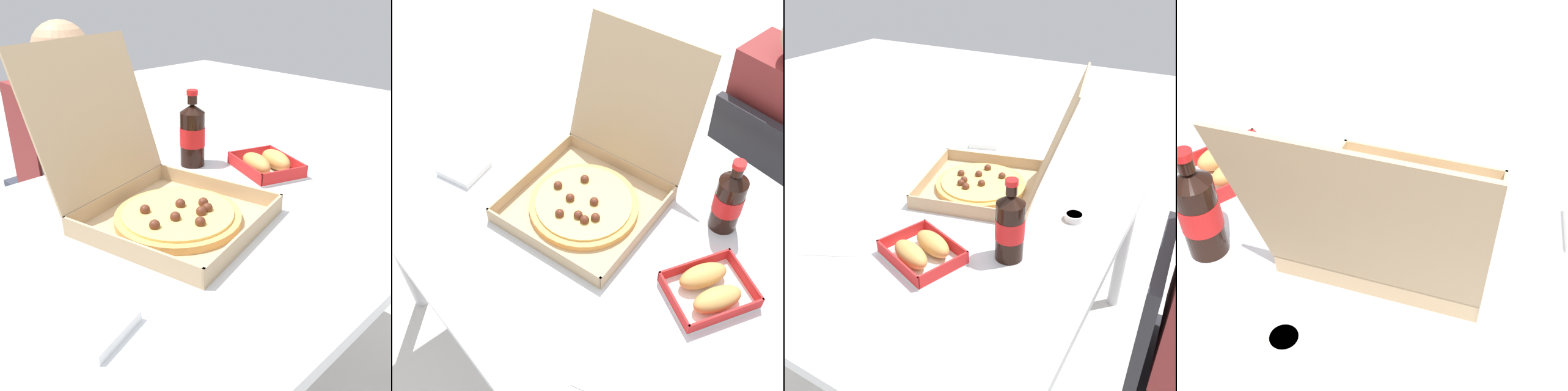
% 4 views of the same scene
% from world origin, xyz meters
% --- Properties ---
extents(dining_table, '(1.38, 0.92, 0.76)m').
position_xyz_m(dining_table, '(0.00, 0.00, 0.68)').
color(dining_table, silver).
rests_on(dining_table, ground_plane).
extents(pizza_box_open, '(0.46, 0.54, 0.39)m').
position_xyz_m(pizza_box_open, '(-0.09, 0.04, 0.81)').
color(pizza_box_open, tan).
rests_on(pizza_box_open, dining_table).
extents(bread_side_box, '(0.21, 0.23, 0.06)m').
position_xyz_m(bread_side_box, '(0.31, 0.04, 0.79)').
color(bread_side_box, white).
rests_on(bread_side_box, dining_table).
extents(cola_bottle, '(0.07, 0.07, 0.22)m').
position_xyz_m(cola_bottle, '(0.19, 0.23, 0.85)').
color(cola_bottle, black).
rests_on(cola_bottle, dining_table).
extents(paper_menu, '(0.25, 0.23, 0.00)m').
position_xyz_m(paper_menu, '(0.33, -0.22, 0.76)').
color(paper_menu, white).
rests_on(paper_menu, dining_table).
extents(dipping_sauce_cup, '(0.06, 0.06, 0.02)m').
position_xyz_m(dipping_sauce_cup, '(-0.05, 0.32, 0.77)').
color(dipping_sauce_cup, white).
rests_on(dipping_sauce_cup, dining_table).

